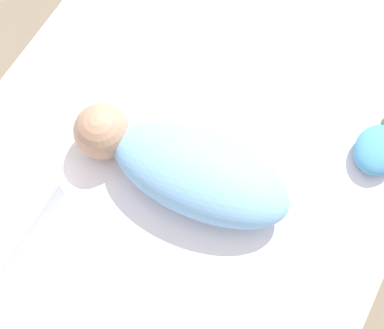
{
  "coord_description": "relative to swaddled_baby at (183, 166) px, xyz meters",
  "views": [
    {
      "loc": [
        -0.41,
        -0.24,
        1.38
      ],
      "look_at": [
        -0.02,
        -0.03,
        0.24
      ],
      "focal_mm": 50.0,
      "sensor_mm": 36.0,
      "label": 1
    }
  ],
  "objects": [
    {
      "name": "swaddled_baby",
      "position": [
        0.0,
        0.0,
        0.0
      ],
      "size": [
        0.24,
        0.53,
        0.13
      ],
      "rotation": [
        0.0,
        0.0,
        1.65
      ],
      "color": "#7FB7E5",
      "rests_on": "bed_mattress"
    },
    {
      "name": "turtle_plush",
      "position": [
        0.28,
        -0.38,
        -0.04
      ],
      "size": [
        0.17,
        0.11,
        0.06
      ],
      "color": "#4C99C6",
      "rests_on": "bed_mattress"
    },
    {
      "name": "bed_mattress",
      "position": [
        0.03,
        0.02,
        -0.16
      ],
      "size": [
        1.5,
        1.04,
        0.19
      ],
      "color": "white",
      "rests_on": "ground_plane"
    },
    {
      "name": "ground_plane",
      "position": [
        0.03,
        0.02,
        -0.25
      ],
      "size": [
        12.0,
        12.0,
        0.0
      ],
      "primitive_type": "plane",
      "color": "#7A6B56"
    }
  ]
}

